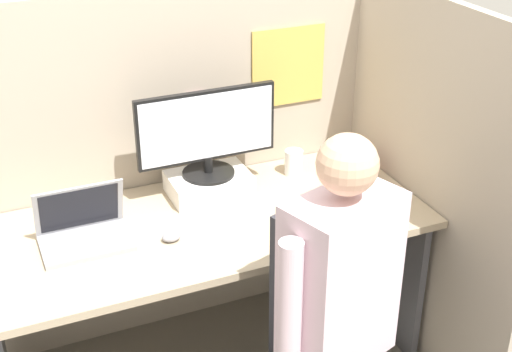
% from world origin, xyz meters
% --- Properties ---
extents(cubicle_panel_back, '(2.17, 0.05, 1.50)m').
position_xyz_m(cubicle_panel_back, '(0.00, 0.75, 0.75)').
color(cubicle_panel_back, tan).
rests_on(cubicle_panel_back, ground).
extents(cubicle_panel_right, '(0.04, 1.38, 1.50)m').
position_xyz_m(cubicle_panel_right, '(0.86, 0.29, 0.75)').
color(cubicle_panel_right, tan).
rests_on(cubicle_panel_right, ground).
extents(desk, '(1.67, 0.73, 0.71)m').
position_xyz_m(desk, '(0.00, 0.36, 0.55)').
color(desk, tan).
rests_on(desk, ground).
extents(paper_box, '(0.32, 0.22, 0.09)m').
position_xyz_m(paper_box, '(0.08, 0.56, 0.75)').
color(paper_box, white).
rests_on(paper_box, desk).
extents(monitor, '(0.56, 0.21, 0.35)m').
position_xyz_m(monitor, '(0.08, 0.56, 0.98)').
color(monitor, black).
rests_on(monitor, paper_box).
extents(laptop, '(0.31, 0.21, 0.22)m').
position_xyz_m(laptop, '(-0.45, 0.39, 0.75)').
color(laptop, '#99999E').
rests_on(laptop, desk).
extents(mouse, '(0.07, 0.05, 0.03)m').
position_xyz_m(mouse, '(-0.16, 0.28, 0.72)').
color(mouse, gray).
rests_on(mouse, desk).
extents(stapler, '(0.05, 0.15, 0.05)m').
position_xyz_m(stapler, '(0.73, 0.46, 0.73)').
color(stapler, '#A31919').
rests_on(stapler, desk).
extents(carrot_toy, '(0.05, 0.13, 0.05)m').
position_xyz_m(carrot_toy, '(0.33, 0.11, 0.73)').
color(carrot_toy, orange).
rests_on(carrot_toy, desk).
extents(office_chair, '(0.59, 0.63, 0.99)m').
position_xyz_m(office_chair, '(0.20, -0.25, 0.51)').
color(office_chair, '#2D2D33').
rests_on(office_chair, ground).
extents(person, '(0.47, 0.52, 1.32)m').
position_xyz_m(person, '(0.15, -0.40, 0.76)').
color(person, brown).
rests_on(person, ground).
extents(coffee_mug, '(0.08, 0.08, 0.11)m').
position_xyz_m(coffee_mug, '(0.47, 0.58, 0.76)').
color(coffee_mug, white).
rests_on(coffee_mug, desk).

